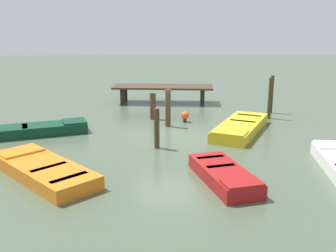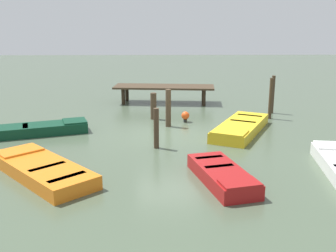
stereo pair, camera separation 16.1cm
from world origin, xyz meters
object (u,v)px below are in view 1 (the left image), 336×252
dock_segment (163,88)px  mooring_piling_near_left (157,128)px  mooring_piling_mid_left (168,108)px  mooring_piling_center (270,98)px  rowboat_orange (44,170)px  mooring_piling_mid_right (153,106)px  rowboat_dark_green (34,130)px  mooring_piling_near_right (271,94)px  rowboat_red (224,175)px  rowboat_yellow (240,127)px  marker_buoy (185,116)px

dock_segment → mooring_piling_near_left: (-0.36, -8.10, -0.12)m
mooring_piling_mid_left → mooring_piling_center: mooring_piling_center is taller
dock_segment → mooring_piling_center: (4.84, -3.81, 0.11)m
rowboat_orange → mooring_piling_mid_right: 7.60m
rowboat_dark_green → mooring_piling_near_right: bearing=0.4°
rowboat_dark_green → rowboat_red: 8.33m
rowboat_red → mooring_piling_mid_left: mooring_piling_mid_left is taller
dock_segment → rowboat_yellow: bearing=-58.5°
rowboat_dark_green → rowboat_yellow: size_ratio=0.97×
rowboat_yellow → mooring_piling_center: size_ratio=2.30×
rowboat_orange → mooring_piling_mid_left: mooring_piling_mid_left is taller
dock_segment → mooring_piling_mid_right: bearing=-92.6°
rowboat_dark_green → mooring_piling_center: bearing=-4.9°
dock_segment → rowboat_red: 11.36m
rowboat_orange → mooring_piling_near_left: 4.21m
rowboat_dark_green → mooring_piling_near_left: mooring_piling_near_left is taller
rowboat_yellow → mooring_piling_near_right: (2.24, 3.49, 0.71)m
mooring_piling_near_right → mooring_piling_center: bearing=-109.9°
rowboat_yellow → mooring_piling_mid_left: size_ratio=2.71×
rowboat_yellow → marker_buoy: marker_buoy is taller
dock_segment → rowboat_yellow: (3.02, -6.15, -0.62)m
rowboat_orange → marker_buoy: bearing=-78.3°
mooring_piling_near_left → marker_buoy: size_ratio=3.00×
rowboat_orange → mooring_piling_mid_left: 6.75m
rowboat_orange → mooring_piling_mid_right: mooring_piling_mid_right is taller
rowboat_dark_green → mooring_piling_mid_left: mooring_piling_mid_left is taller
mooring_piling_mid_left → mooring_piling_center: (4.72, 1.31, 0.14)m
dock_segment → mooring_piling_mid_right: size_ratio=4.57×
mooring_piling_mid_right → mooring_piling_near_right: 5.90m
dock_segment → mooring_piling_mid_left: size_ratio=3.47×
mooring_piling_mid_left → marker_buoy: mooring_piling_mid_left is taller
rowboat_dark_green → mooring_piling_near_right: (10.45, 3.63, 0.71)m
dock_segment → mooring_piling_mid_left: (0.12, -5.12, -0.03)m
rowboat_red → mooring_piling_center: (3.34, 7.44, 0.73)m
rowboat_dark_green → marker_buoy: size_ratio=8.83×
rowboat_dark_green → rowboat_yellow: bearing=-17.8°
rowboat_yellow → marker_buoy: 2.77m
mooring_piling_near_left → marker_buoy: 3.97m
mooring_piling_mid_left → mooring_piling_near_right: bearing=25.6°
marker_buoy → mooring_piling_mid_left: bearing=-136.1°
rowboat_orange → mooring_piling_near_right: size_ratio=2.07×
mooring_piling_near_right → marker_buoy: bearing=-158.5°
mooring_piling_near_left → mooring_piling_center: mooring_piling_center is taller
rowboat_orange → marker_buoy: 7.79m
dock_segment → marker_buoy: bearing=-73.0°
mooring_piling_near_left → mooring_piling_near_right: 7.83m
dock_segment → mooring_piling_near_right: bearing=-21.5°
rowboat_dark_green → marker_buoy: bearing=-1.3°
rowboat_red → mooring_piling_center: mooring_piling_center is taller
dock_segment → rowboat_dark_green: (-5.19, -6.29, -0.62)m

